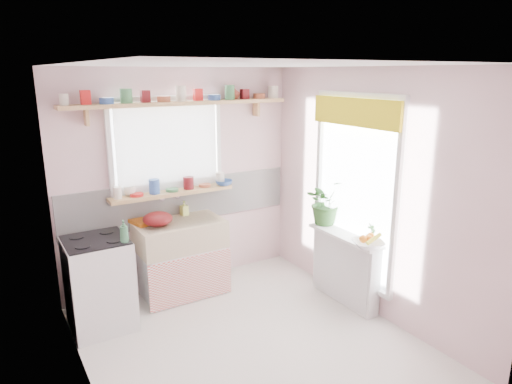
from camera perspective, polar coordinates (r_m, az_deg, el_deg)
room at (r=4.92m, az=0.92°, el=2.16°), size 3.20×3.20×3.20m
sink_unit at (r=5.23m, az=-9.32°, el=-8.07°), size 0.95×0.65×1.11m
cooker at (r=4.76m, az=-19.00°, el=-10.73°), size 0.58×0.58×0.93m
radiator_ledge at (r=5.10m, az=11.06°, el=-9.18°), size 0.22×0.95×0.78m
windowsill at (r=5.17m, az=-10.43°, el=-0.10°), size 1.40×0.22×0.04m
pine_shelf at (r=5.06m, az=-9.30°, el=10.90°), size 2.52×0.24×0.04m
shelf_crockery at (r=5.05m, az=-9.53°, el=11.73°), size 2.47×0.11×0.12m
sill_crockery at (r=5.14m, az=-10.65°, el=0.68°), size 1.35×0.11×0.12m
dish_tray at (r=5.18m, az=-13.22°, el=-3.36°), size 0.45×0.37×0.04m
colander at (r=5.00m, az=-12.19°, el=-3.30°), size 0.36×0.36×0.15m
jade_plant at (r=5.19m, az=8.71°, el=-1.20°), size 0.51×0.46×0.52m
fruit_bowl at (r=4.63m, az=13.84°, el=-6.36°), size 0.39×0.39×0.07m
herb_pot at (r=4.74m, az=14.21°, el=-5.04°), size 0.12×0.09×0.20m
soap_bottle_sink at (r=5.29m, az=-8.97°, el=-2.00°), size 0.09×0.09×0.17m
sill_cup at (r=5.07m, az=-15.56°, el=0.13°), size 0.16×0.16×0.10m
sill_bowl at (r=5.35m, az=-4.02°, el=1.17°), size 0.20×0.20×0.06m
shelf_vase at (r=5.38m, az=-2.84°, el=12.32°), size 0.18×0.18×0.15m
cooker_bottle at (r=4.40m, az=-16.18°, el=-4.74°), size 0.09×0.09×0.21m
fruit at (r=4.61m, az=13.88°, el=-5.62°), size 0.20×0.14×0.10m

